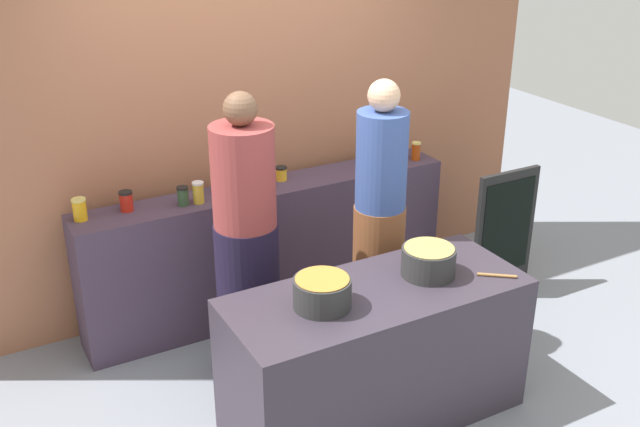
{
  "coord_description": "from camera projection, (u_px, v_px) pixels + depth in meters",
  "views": [
    {
      "loc": [
        -1.98,
        -3.26,
        2.88
      ],
      "look_at": [
        0.0,
        0.35,
        1.05
      ],
      "focal_mm": 41.88,
      "sensor_mm": 36.0,
      "label": 1
    }
  ],
  "objects": [
    {
      "name": "ground",
      "position": [
        347.0,
        387.0,
        4.65
      ],
      "size": [
        12.0,
        12.0,
        0.0
      ],
      "primitive_type": "plane",
      "color": "gray"
    },
    {
      "name": "storefront_wall",
      "position": [
        244.0,
        99.0,
        5.2
      ],
      "size": [
        4.8,
        0.12,
        3.0
      ],
      "primitive_type": "cube",
      "color": "#A36447",
      "rests_on": "ground"
    },
    {
      "name": "display_shelf",
      "position": [
        270.0,
        249.0,
        5.34
      ],
      "size": [
        2.7,
        0.36,
        0.97
      ],
      "primitive_type": "cube",
      "color": "#423346",
      "rests_on": "ground"
    },
    {
      "name": "prep_table",
      "position": [
        375.0,
        355.0,
        4.24
      ],
      "size": [
        1.7,
        0.7,
        0.85
      ],
      "primitive_type": "cube",
      "color": "#332C37",
      "rests_on": "ground"
    },
    {
      "name": "preserve_jar_0",
      "position": [
        80.0,
        209.0,
        4.59
      ],
      "size": [
        0.09,
        0.09,
        0.14
      ],
      "color": "#EEA417",
      "rests_on": "display_shelf"
    },
    {
      "name": "preserve_jar_1",
      "position": [
        126.0,
        201.0,
        4.73
      ],
      "size": [
        0.09,
        0.09,
        0.13
      ],
      "color": "red",
      "rests_on": "display_shelf"
    },
    {
      "name": "preserve_jar_2",
      "position": [
        183.0,
        196.0,
        4.81
      ],
      "size": [
        0.07,
        0.07,
        0.13
      ],
      "color": "#2F4E2E",
      "rests_on": "display_shelf"
    },
    {
      "name": "preserve_jar_3",
      "position": [
        198.0,
        192.0,
        4.84
      ],
      "size": [
        0.08,
        0.08,
        0.14
      ],
      "color": "gold",
      "rests_on": "display_shelf"
    },
    {
      "name": "preserve_jar_4",
      "position": [
        221.0,
        185.0,
        5.02
      ],
      "size": [
        0.09,
        0.09,
        0.1
      ],
      "color": "orange",
      "rests_on": "display_shelf"
    },
    {
      "name": "preserve_jar_5",
      "position": [
        265.0,
        182.0,
        5.06
      ],
      "size": [
        0.08,
        0.08,
        0.1
      ],
      "color": "#AD2E12",
      "rests_on": "display_shelf"
    },
    {
      "name": "preserve_jar_6",
      "position": [
        281.0,
        173.0,
        5.22
      ],
      "size": [
        0.08,
        0.08,
        0.1
      ],
      "color": "gold",
      "rests_on": "display_shelf"
    },
    {
      "name": "preserve_jar_7",
      "position": [
        376.0,
        155.0,
        5.51
      ],
      "size": [
        0.09,
        0.09,
        0.14
      ],
      "color": "gold",
      "rests_on": "display_shelf"
    },
    {
      "name": "preserve_jar_8",
      "position": [
        401.0,
        152.0,
        5.61
      ],
      "size": [
        0.08,
        0.08,
        0.11
      ],
      "color": "gold",
      "rests_on": "display_shelf"
    },
    {
      "name": "preserve_jar_9",
      "position": [
        416.0,
        151.0,
        5.6
      ],
      "size": [
        0.07,
        0.07,
        0.14
      ],
      "color": "#A53B0E",
      "rests_on": "display_shelf"
    },
    {
      "name": "cooking_pot_left",
      "position": [
        322.0,
        293.0,
        3.88
      ],
      "size": [
        0.31,
        0.31,
        0.17
      ],
      "color": "#2D2D2D",
      "rests_on": "prep_table"
    },
    {
      "name": "cooking_pot_center",
      "position": [
        428.0,
        261.0,
        4.2
      ],
      "size": [
        0.31,
        0.31,
        0.17
      ],
      "color": "#2D2D2D",
      "rests_on": "prep_table"
    },
    {
      "name": "wooden_spoon",
      "position": [
        497.0,
        275.0,
        4.2
      ],
      "size": [
        0.19,
        0.15,
        0.02
      ],
      "primitive_type": "cylinder",
      "rotation": [
        1.57,
        0.0,
        0.92
      ],
      "color": "#9E703D",
      "rests_on": "prep_table"
    },
    {
      "name": "cook_with_tongs",
      "position": [
        247.0,
        252.0,
        4.54
      ],
      "size": [
        0.39,
        0.39,
        1.82
      ],
      "color": "black",
      "rests_on": "ground"
    },
    {
      "name": "cook_in_cap",
      "position": [
        379.0,
        231.0,
        4.77
      ],
      "size": [
        0.33,
        0.33,
        1.83
      ],
      "color": "brown",
      "rests_on": "ground"
    },
    {
      "name": "chalkboard_sign",
      "position": [
        505.0,
        232.0,
        5.58
      ],
      "size": [
        0.54,
        0.05,
        0.97
      ],
      "color": "black",
      "rests_on": "ground"
    }
  ]
}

